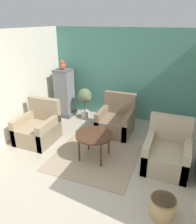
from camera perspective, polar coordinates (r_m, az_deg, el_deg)
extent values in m
plane|color=#B2A893|center=(3.59, -11.57, -23.41)|extent=(20.00, 20.00, 0.00)
cube|color=#4C897A|center=(5.96, 6.56, 9.60)|extent=(4.04, 0.06, 2.40)
cube|color=beige|center=(5.33, -20.45, 6.68)|extent=(0.06, 3.58, 2.40)
cube|color=gray|center=(4.50, -0.94, -11.72)|extent=(1.64, 1.58, 0.01)
cylinder|color=#472819|center=(4.23, -0.99, -6.05)|extent=(0.72, 0.72, 0.04)
cylinder|color=#472819|center=(4.28, -4.96, -9.98)|extent=(0.04, 0.04, 0.50)
cylinder|color=#472819|center=(4.12, 0.75, -11.28)|extent=(0.04, 0.04, 0.50)
cylinder|color=#472819|center=(4.62, -2.48, -7.18)|extent=(0.04, 0.04, 0.50)
cylinder|color=#472819|center=(4.48, 2.83, -8.25)|extent=(0.04, 0.04, 0.50)
cube|color=#9E896B|center=(5.14, -15.53, -5.37)|extent=(0.78, 0.84, 0.40)
cube|color=#9E896B|center=(5.20, -13.82, 0.80)|extent=(0.78, 0.14, 0.53)
cube|color=#9E896B|center=(5.29, -18.54, -3.77)|extent=(0.12, 0.84, 0.58)
cube|color=#9E896B|center=(4.92, -12.52, -5.18)|extent=(0.12, 0.84, 0.58)
cube|color=tan|center=(4.31, 17.29, -11.56)|extent=(0.78, 0.84, 0.40)
cube|color=tan|center=(4.39, 18.45, -4.06)|extent=(0.78, 0.14, 0.53)
cube|color=tan|center=(4.28, 12.98, -9.83)|extent=(0.12, 0.84, 0.58)
cube|color=tan|center=(4.27, 21.93, -11.17)|extent=(0.12, 0.84, 0.58)
cube|color=#7A664C|center=(5.33, 4.53, -3.47)|extent=(0.78, 0.84, 0.40)
cube|color=#7A664C|center=(5.45, 5.78, 2.43)|extent=(0.78, 0.14, 0.53)
cube|color=#7A664C|center=(5.38, 1.19, -2.02)|extent=(0.12, 0.84, 0.58)
cube|color=#7A664C|center=(5.21, 8.04, -3.14)|extent=(0.12, 0.84, 0.58)
cube|color=#555559|center=(6.44, -8.43, -0.20)|extent=(0.51, 0.51, 0.12)
cube|color=gray|center=(6.21, -8.77, 5.30)|extent=(0.42, 0.42, 1.18)
cube|color=#555559|center=(6.06, -9.12, 10.76)|extent=(0.45, 0.45, 0.03)
ellipsoid|color=#D14C2D|center=(6.03, -9.19, 11.79)|extent=(0.12, 0.15, 0.19)
sphere|color=#D14C2D|center=(6.00, -9.35, 12.76)|extent=(0.10, 0.10, 0.10)
cone|color=gold|center=(5.96, -9.57, 12.61)|extent=(0.05, 0.05, 0.05)
cone|color=#D14C2D|center=(6.09, -8.85, 11.74)|extent=(0.06, 0.12, 0.16)
cylinder|color=beige|center=(6.19, -3.43, -0.52)|extent=(0.22, 0.22, 0.20)
cylinder|color=brown|center=(6.09, -3.48, 1.70)|extent=(0.03, 0.03, 0.31)
sphere|color=#566B47|center=(5.99, -3.55, 4.33)|extent=(0.39, 0.39, 0.39)
sphere|color=#566B47|center=(6.09, -4.30, 3.95)|extent=(0.24, 0.24, 0.24)
sphere|color=#566B47|center=(5.94, -2.80, 3.69)|extent=(0.22, 0.22, 0.22)
cylinder|color=tan|center=(3.45, 16.51, -22.75)|extent=(0.34, 0.34, 0.31)
cylinder|color=olive|center=(3.35, 16.80, -21.04)|extent=(0.36, 0.36, 0.02)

